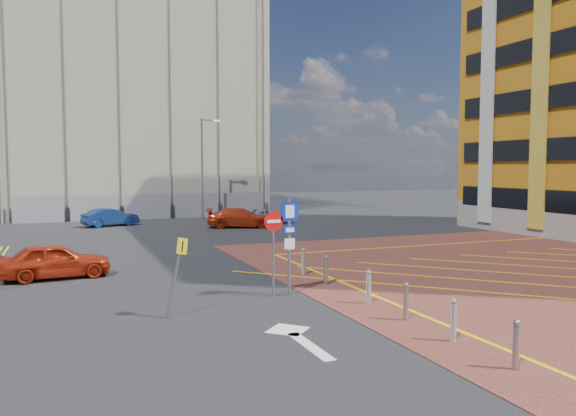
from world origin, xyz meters
TOP-DOWN VIEW (x-y plane):
  - ground at (0.00, 0.00)m, footprint 140.00×140.00m
  - lamp_back at (4.08, 28.00)m, footprint 1.53×0.16m
  - sign_cluster at (0.30, 0.98)m, footprint 1.17×0.12m
  - warning_sign at (-3.39, -0.34)m, footprint 0.68×0.40m
  - bollard_row at (2.30, -1.67)m, footprint 0.14×11.14m
  - construction_building at (0.00, 40.00)m, footprint 21.20×19.20m
  - construction_fence at (1.00, 30.00)m, footprint 21.60×0.06m
  - car_red_left at (-6.60, 6.89)m, footprint 4.08×1.96m
  - car_blue_back at (-3.20, 25.60)m, footprint 4.07×2.52m
  - car_red_back at (5.09, 21.30)m, footprint 5.01×3.26m
  - car_silver_back at (7.59, 22.82)m, footprint 4.47×3.07m

SIDE VIEW (x-z plane):
  - ground at x=0.00m, z-range 0.00..0.00m
  - bollard_row at x=2.30m, z-range 0.02..0.92m
  - car_silver_back at x=7.59m, z-range 0.00..1.14m
  - car_blue_back at x=-3.20m, z-range 0.00..1.27m
  - car_red_left at x=-6.60m, z-range 0.00..1.34m
  - car_red_back at x=5.09m, z-range 0.00..1.35m
  - construction_fence at x=1.00m, z-range 0.00..2.00m
  - warning_sign at x=-3.39m, z-range 0.30..2.55m
  - sign_cluster at x=0.30m, z-range 0.35..3.55m
  - lamp_back at x=4.08m, z-range 0.36..8.36m
  - construction_building at x=0.00m, z-range 0.00..22.00m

